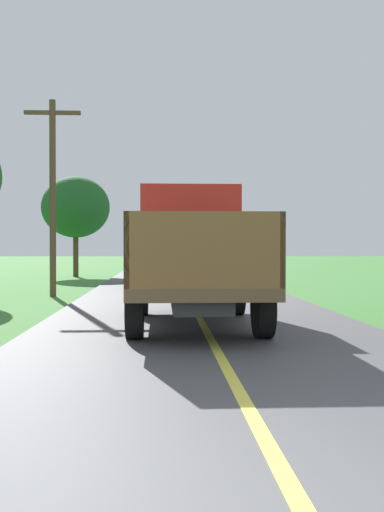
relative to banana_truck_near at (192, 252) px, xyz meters
name	(u,v)px	position (x,y,z in m)	size (l,w,h in m)	color
banana_truck_near	(192,252)	(0.00, 0.00, 0.00)	(2.38, 5.82, 2.80)	#2D2D30
banana_truck_far	(165,250)	(-0.48, 11.48, -0.01)	(2.38, 5.81, 2.80)	#2D2D30
utility_pole_roadside	(53,191)	(-4.05, 7.03, 1.89)	(1.77, 0.20, 6.22)	brown
roadside_tree_near_left	(76,207)	(-5.12, 19.70, 2.20)	(3.58, 3.58, 5.29)	#4C3823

